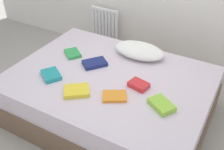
{
  "coord_description": "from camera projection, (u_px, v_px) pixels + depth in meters",
  "views": [
    {
      "loc": [
        1.09,
        -1.89,
        2.04
      ],
      "look_at": [
        0.0,
        0.05,
        0.48
      ],
      "focal_mm": 42.97,
      "sensor_mm": 36.0,
      "label": 1
    }
  ],
  "objects": [
    {
      "name": "textbook_navy",
      "position": [
        95.0,
        63.0,
        2.83
      ],
      "size": [
        0.28,
        0.29,
        0.04
      ],
      "primitive_type": "cube",
      "rotation": [
        0.0,
        0.0,
        0.9
      ],
      "color": "navy",
      "rests_on": "bed"
    },
    {
      "name": "ground_plane",
      "position": [
        110.0,
        113.0,
        2.96
      ],
      "size": [
        8.0,
        8.0,
        0.0
      ],
      "primitive_type": "plane",
      "color": "#9E998E"
    },
    {
      "name": "textbook_yellow",
      "position": [
        77.0,
        91.0,
        2.44
      ],
      "size": [
        0.29,
        0.28,
        0.04
      ],
      "primitive_type": "cube",
      "rotation": [
        0.0,
        0.0,
        0.65
      ],
      "color": "yellow",
      "rests_on": "bed"
    },
    {
      "name": "bed",
      "position": [
        110.0,
        95.0,
        2.82
      ],
      "size": [
        2.0,
        1.5,
        0.5
      ],
      "color": "brown",
      "rests_on": "ground"
    },
    {
      "name": "textbook_red",
      "position": [
        139.0,
        85.0,
        2.51
      ],
      "size": [
        0.2,
        0.16,
        0.05
      ],
      "primitive_type": "cube",
      "rotation": [
        0.0,
        0.0,
        -0.2
      ],
      "color": "red",
      "rests_on": "bed"
    },
    {
      "name": "textbook_green",
      "position": [
        73.0,
        53.0,
        3.0
      ],
      "size": [
        0.25,
        0.24,
        0.04
      ],
      "primitive_type": "cube",
      "rotation": [
        0.0,
        0.0,
        -0.64
      ],
      "color": "green",
      "rests_on": "bed"
    },
    {
      "name": "textbook_orange",
      "position": [
        114.0,
        96.0,
        2.39
      ],
      "size": [
        0.26,
        0.24,
        0.03
      ],
      "primitive_type": "cube",
      "rotation": [
        0.0,
        0.0,
        0.53
      ],
      "color": "orange",
      "rests_on": "bed"
    },
    {
      "name": "textbook_lime",
      "position": [
        162.0,
        105.0,
        2.28
      ],
      "size": [
        0.26,
        0.24,
        0.05
      ],
      "primitive_type": "cube",
      "rotation": [
        0.0,
        0.0,
        -0.55
      ],
      "color": "#8CC638",
      "rests_on": "bed"
    },
    {
      "name": "radiator",
      "position": [
        105.0,
        26.0,
        3.91
      ],
      "size": [
        0.43,
        0.04,
        0.53
      ],
      "color": "white",
      "rests_on": "ground"
    },
    {
      "name": "textbook_teal",
      "position": [
        51.0,
        75.0,
        2.65
      ],
      "size": [
        0.27,
        0.25,
        0.04
      ],
      "primitive_type": "cube",
      "rotation": [
        0.0,
        0.0,
        -0.58
      ],
      "color": "teal",
      "rests_on": "bed"
    },
    {
      "name": "pillow",
      "position": [
        139.0,
        50.0,
        2.96
      ],
      "size": [
        0.57,
        0.35,
        0.13
      ],
      "primitive_type": "ellipsoid",
      "color": "white",
      "rests_on": "bed"
    }
  ]
}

